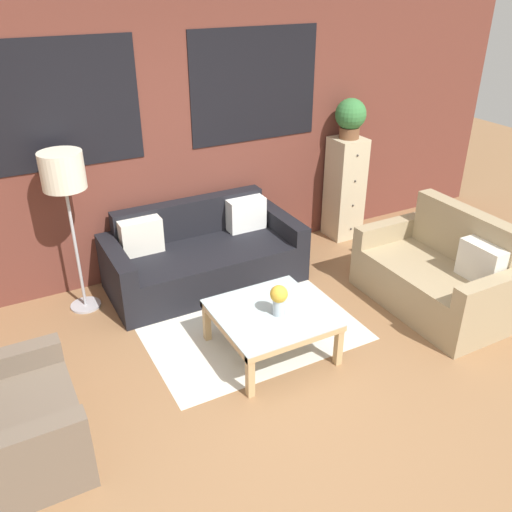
# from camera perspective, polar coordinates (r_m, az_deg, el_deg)

# --- Properties ---
(ground_plane) EXTENTS (16.00, 16.00, 0.00)m
(ground_plane) POSITION_cam_1_polar(r_m,az_deg,el_deg) (4.14, 4.06, -15.25)
(ground_plane) COLOR #8E6642
(wall_back_brick) EXTENTS (8.40, 0.09, 2.80)m
(wall_back_brick) POSITION_cam_1_polar(r_m,az_deg,el_deg) (5.42, -9.44, 12.40)
(wall_back_brick) COLOR brown
(wall_back_brick) RESTS_ON ground_plane
(rug) EXTENTS (1.83, 1.78, 0.00)m
(rug) POSITION_cam_1_polar(r_m,az_deg,el_deg) (5.02, -1.79, -6.28)
(rug) COLOR silver
(rug) RESTS_ON ground_plane
(couch_dark) EXTENTS (1.91, 0.88, 0.78)m
(couch_dark) POSITION_cam_1_polar(r_m,az_deg,el_deg) (5.45, -5.58, -0.08)
(couch_dark) COLOR black
(couch_dark) RESTS_ON ground_plane
(settee_vintage) EXTENTS (0.80, 1.42, 0.92)m
(settee_vintage) POSITION_cam_1_polar(r_m,az_deg,el_deg) (5.29, 18.61, -2.04)
(settee_vintage) COLOR tan
(settee_vintage) RESTS_ON ground_plane
(armchair_corner) EXTENTS (0.80, 0.95, 0.84)m
(armchair_corner) POSITION_cam_1_polar(r_m,az_deg,el_deg) (3.90, -24.77, -16.09)
(armchair_corner) COLOR #6B5B4C
(armchair_corner) RESTS_ON ground_plane
(coffee_table) EXTENTS (0.87, 0.87, 0.39)m
(coffee_table) POSITION_cam_1_polar(r_m,az_deg,el_deg) (4.41, 1.56, -6.51)
(coffee_table) COLOR silver
(coffee_table) RESTS_ON ground_plane
(floor_lamp) EXTENTS (0.37, 0.37, 1.50)m
(floor_lamp) POSITION_cam_1_polar(r_m,az_deg,el_deg) (4.86, -19.61, 7.79)
(floor_lamp) COLOR #B2B2B7
(floor_lamp) RESTS_ON ground_plane
(drawer_cabinet) EXTENTS (0.36, 0.37, 1.18)m
(drawer_cabinet) POSITION_cam_1_polar(r_m,az_deg,el_deg) (6.38, 9.31, 7.04)
(drawer_cabinet) COLOR #C6B793
(drawer_cabinet) RESTS_ON ground_plane
(potted_plant) EXTENTS (0.34, 0.34, 0.43)m
(potted_plant) POSITION_cam_1_polar(r_m,az_deg,el_deg) (6.13, 9.92, 14.25)
(potted_plant) COLOR brown
(potted_plant) RESTS_ON drawer_cabinet
(flower_vase) EXTENTS (0.14, 0.14, 0.26)m
(flower_vase) POSITION_cam_1_polar(r_m,az_deg,el_deg) (4.27, 2.42, -4.43)
(flower_vase) COLOR #ADBCC6
(flower_vase) RESTS_ON coffee_table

